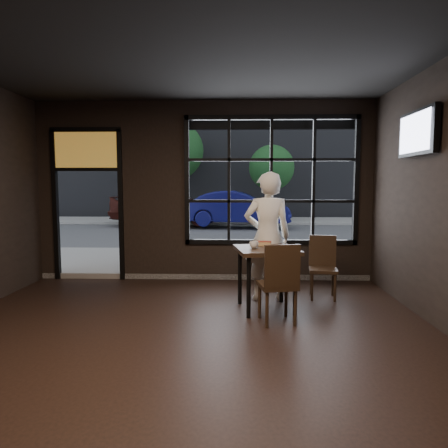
{
  "coord_description": "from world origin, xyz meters",
  "views": [
    {
      "loc": [
        0.57,
        -3.64,
        1.73
      ],
      "look_at": [
        0.4,
        2.2,
        1.15
      ],
      "focal_mm": 32.0,
      "sensor_mm": 36.0,
      "label": 1
    }
  ],
  "objects_px": {
    "chair_near": "(277,283)",
    "cafe_table": "(266,279)",
    "navy_car": "(237,208)",
    "man": "(267,236)"
  },
  "relations": [
    {
      "from": "chair_near",
      "to": "cafe_table",
      "type": "bearing_deg",
      "value": -90.14
    },
    {
      "from": "chair_near",
      "to": "navy_car",
      "type": "xyz_separation_m",
      "value": [
        -0.45,
        10.98,
        0.29
      ]
    },
    {
      "from": "chair_near",
      "to": "man",
      "type": "relative_size",
      "value": 0.53
    },
    {
      "from": "man",
      "to": "navy_car",
      "type": "distance_m",
      "value": 9.98
    },
    {
      "from": "man",
      "to": "navy_car",
      "type": "xyz_separation_m",
      "value": [
        -0.4,
        9.97,
        -0.16
      ]
    },
    {
      "from": "chair_near",
      "to": "navy_car",
      "type": "bearing_deg",
      "value": -98.64
    },
    {
      "from": "navy_car",
      "to": "man",
      "type": "bearing_deg",
      "value": -172.73
    },
    {
      "from": "cafe_table",
      "to": "chair_near",
      "type": "height_order",
      "value": "chair_near"
    },
    {
      "from": "cafe_table",
      "to": "chair_near",
      "type": "distance_m",
      "value": 0.52
    },
    {
      "from": "cafe_table",
      "to": "chair_near",
      "type": "bearing_deg",
      "value": -89.08
    }
  ]
}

